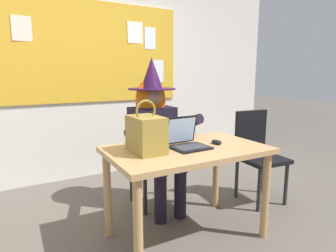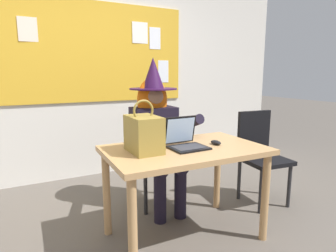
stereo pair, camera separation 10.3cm
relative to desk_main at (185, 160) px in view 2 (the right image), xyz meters
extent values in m
plane|color=#5B544C|center=(-0.25, -0.06, -0.64)|extent=(24.00, 24.00, 0.00)
cube|color=silver|center=(-0.25, 1.84, 0.80)|extent=(5.73, 0.10, 2.89)
cube|color=gold|center=(-0.25, 1.78, 0.91)|extent=(2.40, 0.02, 1.20)
cube|color=white|center=(0.71, 1.77, 0.68)|extent=(0.15, 0.01, 0.30)
cube|color=white|center=(0.38, 1.77, 1.18)|extent=(0.22, 0.01, 0.27)
cube|color=white|center=(0.59, 1.77, 1.12)|extent=(0.16, 0.01, 0.28)
cube|color=#F4E0C6|center=(-0.94, 1.77, 1.13)|extent=(0.20, 0.01, 0.26)
cube|color=tan|center=(0.00, 0.00, 0.08)|extent=(1.22, 0.77, 0.04)
cylinder|color=tan|center=(-0.55, -0.30, -0.29)|extent=(0.06, 0.06, 0.70)
cylinder|color=tan|center=(0.53, -0.32, -0.29)|extent=(0.06, 0.06, 0.70)
cylinder|color=tan|center=(-0.53, 0.32, -0.29)|extent=(0.06, 0.06, 0.70)
cylinder|color=tan|center=(0.55, 0.30, -0.29)|extent=(0.06, 0.06, 0.70)
cube|color=black|center=(0.05, 0.65, -0.20)|extent=(0.43, 0.43, 0.04)
cube|color=black|center=(0.05, 0.84, 0.04)|extent=(0.38, 0.05, 0.45)
cylinder|color=#262628|center=(0.21, 0.48, -0.43)|extent=(0.04, 0.04, 0.42)
cylinder|color=#262628|center=(-0.13, 0.49, -0.43)|extent=(0.04, 0.04, 0.42)
cylinder|color=#262628|center=(0.22, 0.82, -0.43)|extent=(0.04, 0.04, 0.42)
cylinder|color=#262628|center=(-0.12, 0.83, -0.43)|extent=(0.04, 0.04, 0.42)
cylinder|color=black|center=(0.13, 0.29, -0.41)|extent=(0.11, 0.11, 0.46)
cylinder|color=black|center=(-0.07, 0.30, -0.41)|extent=(0.11, 0.11, 0.46)
cylinder|color=black|center=(0.14, 0.46, -0.15)|extent=(0.17, 0.43, 0.15)
cylinder|color=black|center=(-0.06, 0.47, -0.15)|extent=(0.17, 0.43, 0.15)
cube|color=black|center=(0.05, 0.67, 0.08)|extent=(0.43, 0.28, 0.52)
cylinder|color=black|center=(0.29, 0.43, 0.19)|extent=(0.11, 0.47, 0.24)
cylinder|color=black|center=(-0.21, 0.45, 0.19)|extent=(0.11, 0.47, 0.24)
sphere|color=#A37A60|center=(0.05, 0.67, 0.44)|extent=(0.20, 0.20, 0.20)
ellipsoid|color=orange|center=(0.05, 0.70, 0.40)|extent=(0.31, 0.23, 0.44)
cylinder|color=#2D0F38|center=(0.05, 0.67, 0.51)|extent=(0.45, 0.45, 0.01)
cone|color=#2D0F38|center=(0.05, 0.67, 0.66)|extent=(0.21, 0.21, 0.29)
cube|color=black|center=(0.01, -0.04, 0.11)|extent=(0.28, 0.23, 0.01)
cube|color=#333338|center=(0.01, -0.04, 0.12)|extent=(0.23, 0.16, 0.00)
cube|color=black|center=(0.00, 0.09, 0.22)|extent=(0.28, 0.06, 0.22)
cube|color=#99B7E0|center=(0.00, 0.08, 0.22)|extent=(0.24, 0.04, 0.19)
ellipsoid|color=black|center=(0.27, -0.03, 0.12)|extent=(0.06, 0.11, 0.03)
cube|color=olive|center=(-0.32, 0.04, 0.23)|extent=(0.20, 0.30, 0.26)
torus|color=olive|center=(-0.32, 0.04, 0.40)|extent=(0.16, 0.02, 0.16)
cube|color=black|center=(1.02, 0.16, -0.19)|extent=(0.46, 0.46, 0.04)
cube|color=black|center=(1.04, 0.34, 0.06)|extent=(0.38, 0.08, 0.45)
cylinder|color=#262628|center=(1.17, -0.03, -0.42)|extent=(0.04, 0.04, 0.43)
cylinder|color=#262628|center=(0.83, 0.00, -0.42)|extent=(0.04, 0.04, 0.43)
cylinder|color=#262628|center=(1.21, 0.31, -0.42)|extent=(0.04, 0.04, 0.43)
cylinder|color=#262628|center=(0.87, 0.34, -0.42)|extent=(0.04, 0.04, 0.43)
camera|label=1|loc=(-1.20, -1.77, 0.66)|focal=30.72mm
camera|label=2|loc=(-1.11, -1.82, 0.66)|focal=30.72mm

